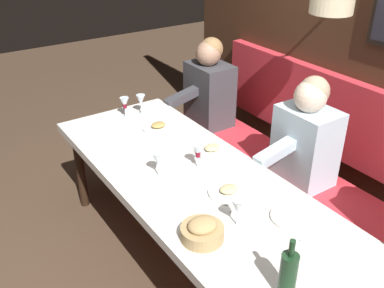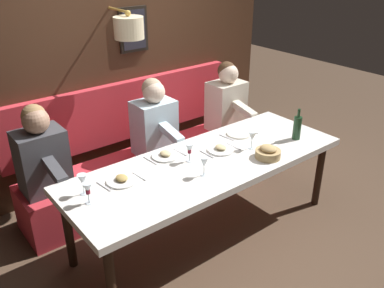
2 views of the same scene
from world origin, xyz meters
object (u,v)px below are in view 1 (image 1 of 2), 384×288
wine_glass_1 (158,159)px  wine_glass_0 (141,101)px  wine_bottle (288,274)px  wine_glass_3 (125,103)px  bread_bowl (202,231)px  wine_glass_2 (238,207)px  diner_near (306,135)px  diner_middle (209,85)px  dining_table (198,190)px  wine_glass_4 (198,152)px

wine_glass_1 → wine_glass_0: bearing=68.2°
wine_bottle → wine_glass_3: bearing=83.4°
bread_bowl → wine_glass_1: bearing=80.1°
wine_glass_2 → wine_glass_3: 1.53m
diner_near → wine_glass_2: (-0.95, -0.41, 0.04)m
wine_glass_1 → bread_bowl: size_ratio=0.75×
wine_bottle → bread_bowl: bearing=100.5°
wine_glass_3 → wine_bottle: (-0.23, -2.01, 0.00)m
diner_near → wine_bottle: diner_near is taller
diner_near → diner_middle: bearing=90.0°
diner_near → wine_glass_3: size_ratio=4.82×
dining_table → wine_glass_1: bearing=131.7°
wine_glass_3 → wine_glass_4: same height
wine_glass_4 → wine_glass_2: bearing=-105.1°
diner_near → wine_bottle: 1.39m
bread_bowl → wine_bottle: bearing=-79.5°
diner_middle → wine_glass_4: 1.25m
dining_table → wine_glass_2: (-0.07, -0.46, 0.18)m
wine_glass_1 → wine_glass_4: bearing=-12.5°
wine_glass_2 → wine_glass_3: same height
diner_near → bread_bowl: (-1.16, -0.40, -0.03)m
wine_glass_4 → wine_bottle: size_ratio=0.55×
wine_glass_3 → dining_table: bearing=-92.5°
wine_glass_1 → wine_glass_3: same height
wine_glass_1 → wine_bottle: size_ratio=0.55×
wine_glass_0 → bread_bowl: wine_glass_0 is taller
wine_bottle → wine_glass_1: bearing=89.1°
diner_middle → wine_glass_0: 0.71m
diner_near → wine_glass_3: bearing=126.8°
diner_near → wine_glass_1: (-1.05, 0.23, 0.04)m
wine_glass_0 → bread_bowl: size_ratio=0.75×
wine_glass_3 → diner_near: bearing=-53.2°
wine_glass_2 → wine_bottle: wine_bottle is taller
diner_middle → wine_glass_2: bearing=-121.3°
bread_bowl → diner_near: bearing=18.8°
wine_glass_3 → wine_glass_1: bearing=-103.6°
wine_glass_1 → dining_table: bearing=-48.3°
diner_near → wine_glass_3: diner_near is taller
wine_glass_0 → wine_glass_3: (-0.13, 0.02, -0.00)m
diner_middle → wine_glass_2: (-0.95, -1.56, 0.04)m
wine_glass_2 → bread_bowl: 0.22m
dining_table → diner_near: size_ratio=3.17×
diner_near → wine_glass_4: size_ratio=4.82×
wine_glass_2 → bread_bowl: wine_glass_2 is taller
dining_table → diner_near: diner_near is taller
wine_glass_4 → diner_middle: bearing=50.9°
wine_bottle → wine_glass_4: bearing=75.4°
wine_glass_1 → wine_glass_2: bearing=-81.1°
diner_middle → wine_glass_0: (-0.70, -0.05, 0.04)m
wine_glass_3 → bread_bowl: (-0.32, -1.51, -0.07)m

